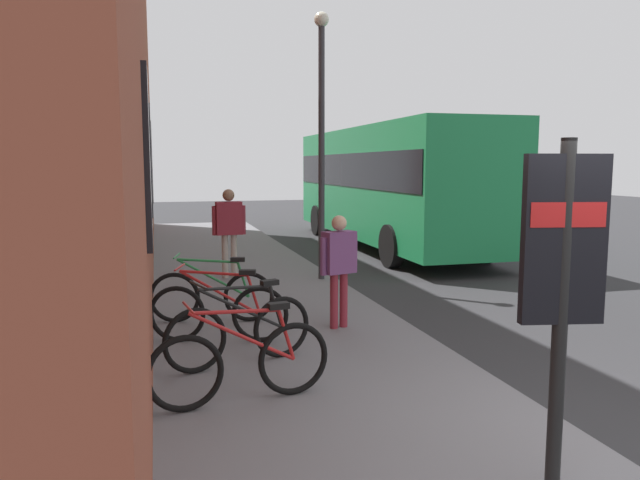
% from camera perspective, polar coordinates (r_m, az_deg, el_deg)
% --- Properties ---
extents(ground, '(60.00, 60.00, 0.00)m').
position_cam_1_polar(ground, '(10.94, 8.97, -5.39)').
color(ground, '#2D2D30').
extents(sidewalk_pavement, '(24.00, 3.50, 0.12)m').
position_cam_1_polar(sidewalk_pavement, '(12.07, -7.07, -3.89)').
color(sidewalk_pavement, slate).
rests_on(sidewalk_pavement, ground).
extents(station_facade, '(22.00, 0.65, 9.98)m').
position_cam_1_polar(station_facade, '(13.00, -17.56, 18.47)').
color(station_facade, brown).
rests_on(station_facade, ground).
extents(bicycle_under_window, '(0.48, 1.76, 0.97)m').
position_cam_1_polar(bicycle_under_window, '(5.81, -7.36, -11.41)').
color(bicycle_under_window, black).
rests_on(bicycle_under_window, sidewalk_pavement).
extents(bicycle_leaning_wall, '(0.65, 1.71, 0.97)m').
position_cam_1_polar(bicycle_leaning_wall, '(6.87, -7.49, -8.49)').
color(bicycle_leaning_wall, black).
rests_on(bicycle_leaning_wall, sidewalk_pavement).
extents(bicycle_mid_rack, '(0.64, 1.72, 0.97)m').
position_cam_1_polar(bicycle_mid_rack, '(7.76, -9.49, -6.71)').
color(bicycle_mid_rack, black).
rests_on(bicycle_mid_rack, sidewalk_pavement).
extents(bicycle_far_end, '(0.54, 1.74, 0.97)m').
position_cam_1_polar(bicycle_far_end, '(8.76, -10.12, -5.14)').
color(bicycle_far_end, black).
rests_on(bicycle_far_end, sidewalk_pavement).
extents(transit_info_sign, '(0.18, 0.56, 2.40)m').
position_cam_1_polar(transit_info_sign, '(4.21, 21.95, -2.02)').
color(transit_info_sign, black).
rests_on(transit_info_sign, sidewalk_pavement).
extents(city_bus, '(10.52, 2.72, 3.35)m').
position_cam_1_polar(city_bus, '(17.39, 6.43, 5.64)').
color(city_bus, '#1E8C4C').
rests_on(city_bus, ground).
extents(pedestrian_near_bus, '(0.27, 0.66, 1.76)m').
position_cam_1_polar(pedestrian_near_bus, '(12.04, -8.58, 1.51)').
color(pedestrian_near_bus, '#B2A599').
rests_on(pedestrian_near_bus, sidewalk_pavement).
extents(pedestrian_by_facade, '(0.34, 0.57, 1.55)m').
position_cam_1_polar(pedestrian_by_facade, '(8.23, 1.80, -1.86)').
color(pedestrian_by_facade, maroon).
rests_on(pedestrian_by_facade, sidewalk_pavement).
extents(street_lamp, '(0.28, 0.28, 5.08)m').
position_cam_1_polar(street_lamp, '(11.76, 0.14, 10.94)').
color(street_lamp, '#333338').
rests_on(street_lamp, sidewalk_pavement).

